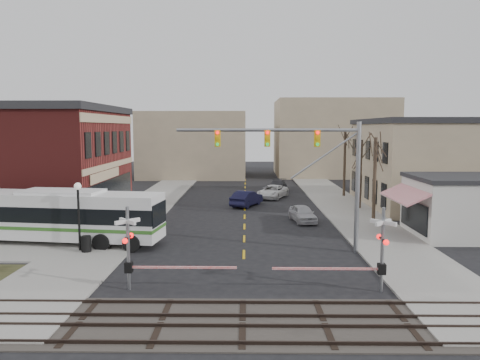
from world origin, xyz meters
The scene contains 22 objects.
ground centered at (0.00, 0.00, 0.00)m, with size 160.00×160.00×0.00m, color black.
sidewalk_west centered at (-9.50, 20.00, 0.06)m, with size 5.00×60.00×0.12m, color gray.
sidewalk_east centered at (9.50, 20.00, 0.06)m, with size 5.00×60.00×0.12m, color gray.
ballast_strip centered at (0.00, -8.00, 0.03)m, with size 160.00×5.00×0.06m, color #332D28.
rail_tracks centered at (0.00, -8.00, 0.12)m, with size 160.00×3.91×0.14m.
tan_building centered at (22.00, 20.00, 4.26)m, with size 20.30×15.30×8.50m.
awning_shop centered at (15.97, 7.00, 2.16)m, with size 9.74×6.20×4.30m.
tree_east_a centered at (10.50, 12.00, 3.50)m, with size 0.28×0.28×6.75m.
tree_east_b centered at (10.80, 18.00, 3.27)m, with size 0.28×0.28×6.30m.
tree_east_c centered at (11.00, 26.00, 3.72)m, with size 0.28×0.28×7.20m.
transit_bus centered at (-11.95, 4.52, 1.91)m, with size 13.45×4.59×3.40m.
traffic_signal_mast centered at (3.91, 2.67, 5.80)m, with size 11.11×0.30×8.00m.
rr_crossing_west centered at (-4.97, -4.25, 1.97)m, with size 5.60×1.36×4.00m.
rr_crossing_east centered at (6.02, -4.36, 1.97)m, with size 5.60×1.36×4.00m.
street_lamp centered at (-10.11, 2.42, 3.14)m, with size 0.44×0.44×4.21m.
trash_bin centered at (-9.62, 2.12, 0.61)m, with size 0.60×0.60×0.97m, color black.
car_a centered at (4.74, 11.96, 0.68)m, with size 1.61×4.00×1.36m, color #B3B3B8.
car_b centered at (0.17, 19.63, 0.76)m, with size 1.60×4.59×1.51m, color #161637.
car_c centered at (2.99, 24.83, 0.70)m, with size 2.32×5.03×1.40m, color white.
car_d centered at (3.83, 30.03, 0.70)m, with size 1.95×4.80×1.39m, color #37373C.
pedestrian_near centered at (-8.73, 3.71, 0.98)m, with size 0.63×0.41×1.72m, color #534542.
pedestrian_far centered at (-10.81, 7.21, 1.04)m, with size 0.89×0.69×1.83m, color #3A4565.
Camera 1 is at (0.13, -25.60, 7.65)m, focal length 35.00 mm.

